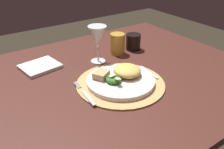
{
  "coord_description": "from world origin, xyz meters",
  "views": [
    {
      "loc": [
        -0.47,
        -0.7,
        1.22
      ],
      "look_at": [
        -0.0,
        -0.02,
        0.77
      ],
      "focal_mm": 39.07,
      "sensor_mm": 36.0,
      "label": 1
    }
  ],
  "objects_px": {
    "dining_table": "(110,110)",
    "wine_glass": "(97,37)",
    "dinner_plate": "(120,81)",
    "napkin": "(40,66)",
    "spoon": "(145,70)",
    "dark_tumbler": "(133,42)",
    "amber_tumbler": "(117,44)",
    "fork": "(85,94)"
  },
  "relations": [
    {
      "from": "dining_table",
      "to": "wine_glass",
      "type": "height_order",
      "value": "wine_glass"
    },
    {
      "from": "dinner_plate",
      "to": "napkin",
      "type": "bearing_deg",
      "value": 123.3
    },
    {
      "from": "spoon",
      "to": "dark_tumbler",
      "type": "height_order",
      "value": "dark_tumbler"
    },
    {
      "from": "dark_tumbler",
      "to": "napkin",
      "type": "bearing_deg",
      "value": 172.08
    },
    {
      "from": "wine_glass",
      "to": "amber_tumbler",
      "type": "bearing_deg",
      "value": 12.1
    },
    {
      "from": "spoon",
      "to": "amber_tumbler",
      "type": "bearing_deg",
      "value": 86.02
    },
    {
      "from": "fork",
      "to": "wine_glass",
      "type": "relative_size",
      "value": 1.01
    },
    {
      "from": "dining_table",
      "to": "napkin",
      "type": "bearing_deg",
      "value": 131.69
    },
    {
      "from": "spoon",
      "to": "fork",
      "type": "bearing_deg",
      "value": -176.3
    },
    {
      "from": "fork",
      "to": "amber_tumbler",
      "type": "bearing_deg",
      "value": 37.9
    },
    {
      "from": "dining_table",
      "to": "spoon",
      "type": "height_order",
      "value": "spoon"
    },
    {
      "from": "spoon",
      "to": "amber_tumbler",
      "type": "distance_m",
      "value": 0.22
    },
    {
      "from": "fork",
      "to": "dark_tumbler",
      "type": "distance_m",
      "value": 0.46
    },
    {
      "from": "dining_table",
      "to": "napkin",
      "type": "relative_size",
      "value": 8.03
    },
    {
      "from": "dining_table",
      "to": "wine_glass",
      "type": "xyz_separation_m",
      "value": [
        0.03,
        0.14,
        0.28
      ]
    },
    {
      "from": "fork",
      "to": "dark_tumbler",
      "type": "relative_size",
      "value": 2.16
    },
    {
      "from": "dinner_plate",
      "to": "napkin",
      "type": "height_order",
      "value": "dinner_plate"
    },
    {
      "from": "dinner_plate",
      "to": "amber_tumbler",
      "type": "bearing_deg",
      "value": 56.11
    },
    {
      "from": "fork",
      "to": "spoon",
      "type": "xyz_separation_m",
      "value": [
        0.29,
        0.02,
        -0.0
      ]
    },
    {
      "from": "spoon",
      "to": "dining_table",
      "type": "bearing_deg",
      "value": 159.68
    },
    {
      "from": "dining_table",
      "to": "spoon",
      "type": "relative_size",
      "value": 9.77
    },
    {
      "from": "fork",
      "to": "napkin",
      "type": "bearing_deg",
      "value": 100.18
    },
    {
      "from": "napkin",
      "to": "wine_glass",
      "type": "bearing_deg",
      "value": -20.21
    },
    {
      "from": "fork",
      "to": "napkin",
      "type": "xyz_separation_m",
      "value": [
        -0.05,
        0.3,
        -0.0
      ]
    },
    {
      "from": "spoon",
      "to": "dark_tumbler",
      "type": "relative_size",
      "value": 1.6
    },
    {
      "from": "dining_table",
      "to": "dinner_plate",
      "type": "relative_size",
      "value": 4.72
    },
    {
      "from": "napkin",
      "to": "wine_glass",
      "type": "distance_m",
      "value": 0.27
    },
    {
      "from": "dining_table",
      "to": "spoon",
      "type": "distance_m",
      "value": 0.23
    },
    {
      "from": "dinner_plate",
      "to": "fork",
      "type": "height_order",
      "value": "dinner_plate"
    },
    {
      "from": "wine_glass",
      "to": "dinner_plate",
      "type": "bearing_deg",
      "value": -99.93
    },
    {
      "from": "fork",
      "to": "dining_table",
      "type": "bearing_deg",
      "value": 25.75
    },
    {
      "from": "dinner_plate",
      "to": "dark_tumbler",
      "type": "distance_m",
      "value": 0.35
    },
    {
      "from": "wine_glass",
      "to": "amber_tumbler",
      "type": "height_order",
      "value": "wine_glass"
    },
    {
      "from": "spoon",
      "to": "napkin",
      "type": "distance_m",
      "value": 0.44
    },
    {
      "from": "dinner_plate",
      "to": "dark_tumbler",
      "type": "bearing_deg",
      "value": 42.96
    },
    {
      "from": "napkin",
      "to": "dining_table",
      "type": "bearing_deg",
      "value": -48.31
    },
    {
      "from": "napkin",
      "to": "dark_tumbler",
      "type": "bearing_deg",
      "value": -7.92
    },
    {
      "from": "fork",
      "to": "dark_tumbler",
      "type": "xyz_separation_m",
      "value": [
        0.4,
        0.23,
        0.03
      ]
    },
    {
      "from": "dinner_plate",
      "to": "fork",
      "type": "xyz_separation_m",
      "value": [
        -0.14,
        0.0,
        -0.01
      ]
    },
    {
      "from": "wine_glass",
      "to": "amber_tumbler",
      "type": "distance_m",
      "value": 0.14
    },
    {
      "from": "fork",
      "to": "napkin",
      "type": "relative_size",
      "value": 1.11
    },
    {
      "from": "fork",
      "to": "amber_tumbler",
      "type": "height_order",
      "value": "amber_tumbler"
    }
  ]
}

